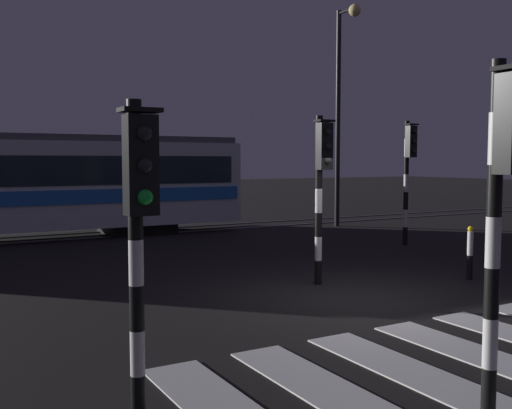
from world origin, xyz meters
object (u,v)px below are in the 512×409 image
traffic_light_corner_far_right (409,163)px  tram (7,184)px  street_lamp_trackside_right (342,91)px  traffic_light_kerb_mid_left (503,185)px  traffic_light_median_centre (322,174)px  bollard_island_edge (470,253)px  traffic_light_corner_near_left (139,212)px

traffic_light_corner_far_right → tram: bearing=145.8°
street_lamp_trackside_right → traffic_light_corner_far_right: bearing=-104.8°
traffic_light_kerb_mid_left → traffic_light_median_centre: (2.19, 5.80, -0.03)m
traffic_light_median_centre → tram: size_ratio=0.22×
traffic_light_corner_far_right → tram: 12.06m
street_lamp_trackside_right → tram: (-11.22, 2.04, -3.22)m
tram → bollard_island_edge: (7.48, -11.12, -1.19)m
traffic_light_kerb_mid_left → bollard_island_edge: (5.18, 4.71, -1.67)m
traffic_light_corner_near_left → street_lamp_trackside_right: (11.83, 12.18, 2.99)m
traffic_light_corner_far_right → traffic_light_kerb_mid_left: size_ratio=1.06×
traffic_light_corner_near_left → traffic_light_corner_far_right: (10.58, 7.45, 0.39)m
traffic_light_corner_near_left → tram: (0.61, 14.22, -0.24)m
tram → bollard_island_edge: size_ratio=13.54×
traffic_light_kerb_mid_left → traffic_light_corner_near_left: bearing=151.0°
traffic_light_corner_far_right → traffic_light_median_centre: (-5.48, -3.27, -0.18)m
traffic_light_corner_far_right → street_lamp_trackside_right: 5.54m
traffic_light_corner_near_left → tram: tram is taller
traffic_light_corner_near_left → traffic_light_kerb_mid_left: bearing=-29.0°
traffic_light_corner_near_left → bollard_island_edge: 8.78m
traffic_light_corner_far_right → traffic_light_median_centre: 6.38m
street_lamp_trackside_right → bollard_island_edge: bearing=-112.4°
bollard_island_edge → tram: bearing=123.9°
street_lamp_trackside_right → bollard_island_edge: 10.76m
traffic_light_corner_far_right → traffic_light_kerb_mid_left: 11.88m
traffic_light_kerb_mid_left → bollard_island_edge: size_ratio=3.04×
traffic_light_corner_near_left → traffic_light_median_centre: traffic_light_median_centre is taller
traffic_light_median_centre → street_lamp_trackside_right: size_ratio=0.42×
street_lamp_trackside_right → bollard_island_edge: size_ratio=7.16×
traffic_light_corner_near_left → street_lamp_trackside_right: street_lamp_trackside_right is taller
traffic_light_corner_near_left → traffic_light_kerb_mid_left: size_ratio=0.89×
traffic_light_corner_far_right → bollard_island_edge: (-2.48, -4.36, -1.81)m
bollard_island_edge → street_lamp_trackside_right: bearing=67.6°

